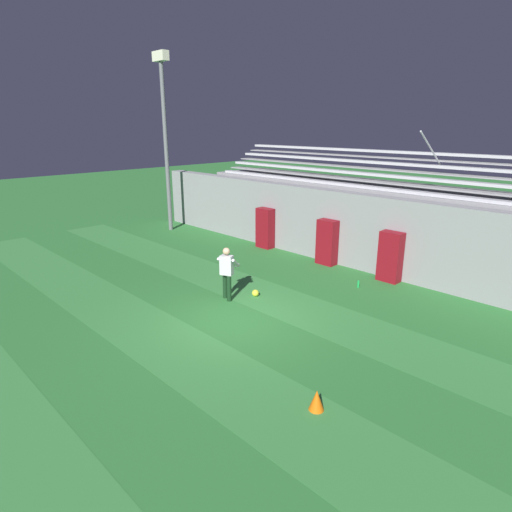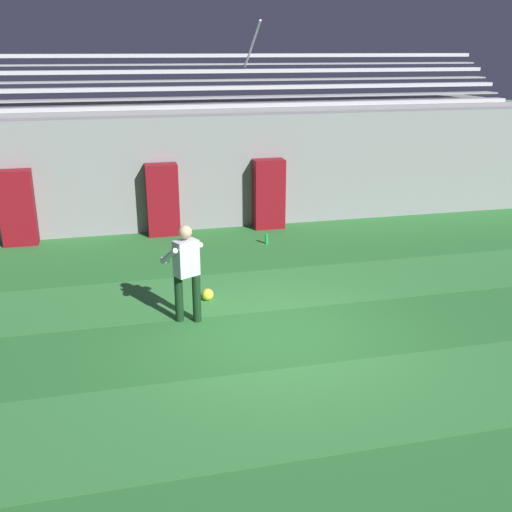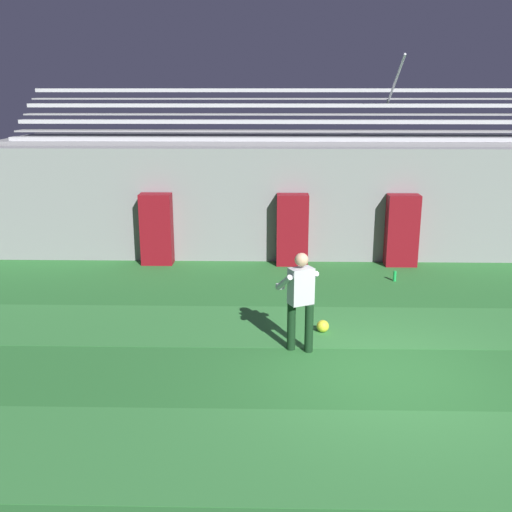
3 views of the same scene
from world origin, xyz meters
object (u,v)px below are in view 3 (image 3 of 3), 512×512
at_px(padding_pillar_gate_left, 292,230).
at_px(padding_pillar_gate_right, 402,230).
at_px(water_bottle, 395,276).
at_px(padding_pillar_far_left, 157,229).
at_px(soccer_ball, 323,326).
at_px(goalkeeper, 300,295).

relative_size(padding_pillar_gate_left, padding_pillar_gate_right, 1.00).
bearing_deg(padding_pillar_gate_right, water_bottle, -106.63).
height_order(padding_pillar_far_left, soccer_ball, padding_pillar_far_left).
bearing_deg(water_bottle, padding_pillar_far_left, 166.92).
bearing_deg(soccer_ball, goalkeeper, -120.53).
distance_m(padding_pillar_far_left, water_bottle, 5.79).
bearing_deg(soccer_ball, water_bottle, 57.89).
relative_size(padding_pillar_far_left, soccer_ball, 7.95).
relative_size(padding_pillar_far_left, goalkeeper, 1.05).
bearing_deg(padding_pillar_gate_left, goalkeeper, -90.65).
bearing_deg(water_bottle, padding_pillar_gate_right, 73.37).
height_order(soccer_ball, water_bottle, water_bottle).
relative_size(padding_pillar_gate_left, soccer_ball, 7.95).
bearing_deg(goalkeeper, padding_pillar_gate_left, 89.35).
relative_size(padding_pillar_gate_right, water_bottle, 7.29).
height_order(padding_pillar_far_left, water_bottle, padding_pillar_far_left).
relative_size(padding_pillar_far_left, water_bottle, 7.29).
relative_size(padding_pillar_gate_left, water_bottle, 7.29).
distance_m(padding_pillar_gate_right, padding_pillar_far_left, 5.98).
distance_m(padding_pillar_gate_right, goalkeeper, 5.74).
distance_m(padding_pillar_far_left, soccer_ball, 5.72).
relative_size(padding_pillar_gate_left, goalkeeper, 1.05).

